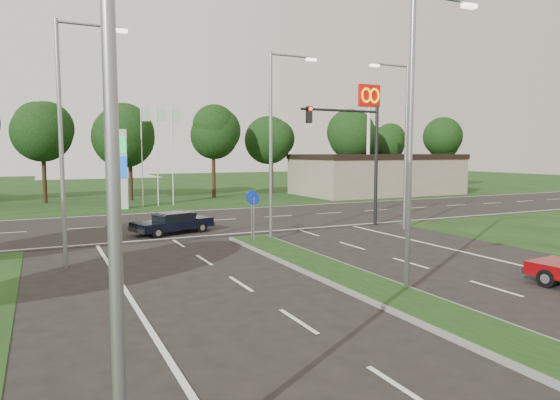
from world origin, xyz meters
name	(u,v)px	position (x,y,z in m)	size (l,w,h in m)	color
verge_far	(127,189)	(0.00, 55.00, 0.00)	(160.00, 50.00, 0.02)	black
cross_road	(206,221)	(0.00, 24.00, 0.00)	(160.00, 12.00, 0.02)	black
median_kerb	(432,312)	(0.00, 4.00, 0.06)	(2.00, 26.00, 0.12)	slate
commercial_building	(377,175)	(22.00, 36.00, 2.00)	(16.00, 9.00, 4.00)	gray
streetlight_median_near	(416,125)	(1.00, 6.00, 5.08)	(2.53, 0.22, 9.00)	gray
streetlight_median_far	(274,136)	(1.00, 16.00, 5.08)	(2.53, 0.22, 9.00)	gray
streetlight_left_near	(129,79)	(-8.30, 0.00, 5.08)	(2.53, 0.22, 9.00)	gray
streetlight_left_far	(66,130)	(-8.30, 14.00, 5.08)	(2.53, 0.22, 9.00)	gray
streetlight_right_far	(403,138)	(8.80, 16.00, 5.08)	(2.53, 0.22, 9.00)	gray
traffic_signal	(358,146)	(7.19, 18.00, 4.65)	(5.10, 0.42, 7.00)	black
median_signs	(252,205)	(0.00, 16.40, 1.71)	(1.16, 1.76, 2.38)	gray
gas_pylon	(120,167)	(-3.79, 33.05, 3.20)	(5.80, 1.26, 8.00)	silver
mcdonalds_sign	(369,111)	(18.00, 31.97, 7.99)	(2.20, 0.47, 10.40)	silver
treeline_far	(153,124)	(0.10, 39.93, 6.83)	(6.00, 6.00, 9.90)	black
navy_sedan	(173,222)	(-3.04, 20.01, 0.61)	(4.41, 2.83, 1.13)	black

